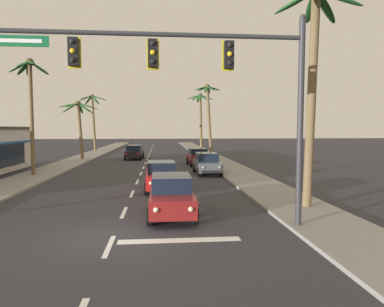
{
  "coord_description": "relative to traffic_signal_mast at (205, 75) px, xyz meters",
  "views": [
    {
      "loc": [
        1.61,
        -11.47,
        3.64
      ],
      "look_at": [
        3.4,
        8.0,
        2.2
      ],
      "focal_mm": 31.98,
      "sensor_mm": 36.0,
      "label": 1
    }
  ],
  "objects": [
    {
      "name": "ground_plane",
      "position": [
        -3.13,
        -0.36,
        -5.47
      ],
      "size": [
        220.0,
        220.0,
        0.0
      ],
      "primitive_type": "plane",
      "color": "#2D2D33"
    },
    {
      "name": "sidewalk_right",
      "position": [
        4.67,
        19.64,
        -5.4
      ],
      "size": [
        3.2,
        110.0,
        0.14
      ],
      "primitive_type": "cube",
      "color": "gray",
      "rests_on": "ground"
    },
    {
      "name": "sidewalk_left",
      "position": [
        -10.93,
        19.64,
        -5.4
      ],
      "size": [
        3.2,
        110.0,
        0.14
      ],
      "primitive_type": "cube",
      "color": "gray",
      "rests_on": "ground"
    },
    {
      "name": "lane_markings",
      "position": [
        -2.67,
        19.03,
        -5.47
      ],
      "size": [
        4.28,
        87.26,
        0.01
      ],
      "color": "silver",
      "rests_on": "ground"
    },
    {
      "name": "traffic_signal_mast",
      "position": [
        0.0,
        0.0,
        0.0
      ],
      "size": [
        10.82,
        0.41,
        7.62
      ],
      "color": "#2D2D33",
      "rests_on": "ground"
    },
    {
      "name": "sedan_lead_at_stop_bar",
      "position": [
        -1.09,
        2.34,
        -4.62
      ],
      "size": [
        1.95,
        4.45,
        1.68
      ],
      "color": "maroon",
      "rests_on": "ground"
    },
    {
      "name": "sedan_third_in_queue",
      "position": [
        -1.5,
        8.31,
        -4.62
      ],
      "size": [
        2.04,
        4.49,
        1.68
      ],
      "color": "red",
      "rests_on": "ground"
    },
    {
      "name": "sedan_oncoming_far",
      "position": [
        -4.63,
        28.89,
        -4.62
      ],
      "size": [
        2.14,
        4.52,
        1.68
      ],
      "color": "black",
      "rests_on": "ground"
    },
    {
      "name": "sedan_parked_nearest_kerb",
      "position": [
        2.14,
        21.61,
        -4.62
      ],
      "size": [
        2.06,
        4.5,
        1.68
      ],
      "color": "maroon",
      "rests_on": "ground"
    },
    {
      "name": "sedan_parked_mid_kerb",
      "position": [
        2.15,
        15.15,
        -4.62
      ],
      "size": [
        2.02,
        4.48,
        1.68
      ],
      "color": "#4C515B",
      "rests_on": "ground"
    },
    {
      "name": "palm_left_second",
      "position": [
        -11.17,
        14.9,
        0.97
      ],
      "size": [
        2.93,
        2.97,
        8.85
      ],
      "color": "brown",
      "rests_on": "ground"
    },
    {
      "name": "palm_left_third",
      "position": [
        -10.85,
        28.66,
        -0.62
      ],
      "size": [
        4.25,
        4.1,
        6.8
      ],
      "color": "brown",
      "rests_on": "ground"
    },
    {
      "name": "palm_left_farthest",
      "position": [
        -11.95,
        42.41,
        0.69
      ],
      "size": [
        4.54,
        4.06,
        8.92
      ],
      "color": "brown",
      "rests_on": "ground"
    },
    {
      "name": "palm_right_nearest",
      "position": [
        5.17,
        2.81,
        1.28
      ],
      "size": [
        3.87,
        3.89,
        9.84
      ],
      "color": "brown",
      "rests_on": "ground"
    },
    {
      "name": "palm_right_third",
      "position": [
        3.97,
        27.43,
        0.58
      ],
      "size": [
        3.15,
        2.93,
        8.71
      ],
      "color": "brown",
      "rests_on": "ground"
    },
    {
      "name": "palm_right_farthest",
      "position": [
        4.48,
        39.75,
        0.76
      ],
      "size": [
        4.18,
        3.91,
        8.96
      ],
      "color": "brown",
      "rests_on": "ground"
    }
  ]
}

